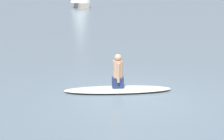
# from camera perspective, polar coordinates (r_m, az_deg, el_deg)

# --- Properties ---
(ground_plane) EXTENTS (400.00, 400.00, 0.00)m
(ground_plane) POSITION_cam_1_polar(r_m,az_deg,el_deg) (10.22, 3.23, -4.51)
(ground_plane) COLOR slate
(surfboard) EXTENTS (1.48, 3.42, 0.14)m
(surfboard) POSITION_cam_1_polar(r_m,az_deg,el_deg) (10.71, 0.96, -3.25)
(surfboard) COLOR silver
(surfboard) RESTS_ON ground
(person_paddler) EXTENTS (0.46, 0.40, 1.05)m
(person_paddler) POSITION_cam_1_polar(r_m,az_deg,el_deg) (10.57, 0.98, -0.42)
(person_paddler) COLOR navy
(person_paddler) RESTS_ON surfboard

